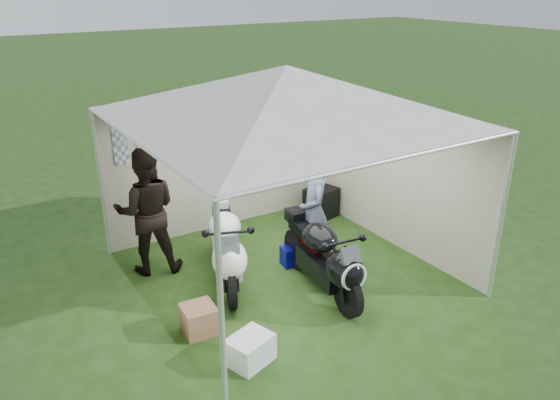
# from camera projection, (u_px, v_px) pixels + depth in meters

# --- Properties ---
(ground) EXTENTS (80.00, 80.00, 0.00)m
(ground) POSITION_uv_depth(u_px,v_px,m) (286.00, 273.00, 8.00)
(ground) COLOR #1F3D12
(ground) RESTS_ON ground
(canopy_tent) EXTENTS (5.66, 5.66, 3.00)m
(canopy_tent) POSITION_uv_depth(u_px,v_px,m) (285.00, 98.00, 7.05)
(canopy_tent) COLOR silver
(canopy_tent) RESTS_ON ground
(motorcycle_white) EXTENTS (1.03, 1.96, 1.02)m
(motorcycle_white) POSITION_uv_depth(u_px,v_px,m) (226.00, 247.00, 7.55)
(motorcycle_white) COLOR black
(motorcycle_white) RESTS_ON ground
(motorcycle_black) EXTENTS (0.59, 2.00, 0.98)m
(motorcycle_black) POSITION_uv_depth(u_px,v_px,m) (325.00, 257.00, 7.30)
(motorcycle_black) COLOR black
(motorcycle_black) RESTS_ON ground
(paddock_stand) EXTENTS (0.41, 0.29, 0.29)m
(paddock_stand) POSITION_uv_depth(u_px,v_px,m) (294.00, 255.00, 8.21)
(paddock_stand) COLOR #0F0EC9
(paddock_stand) RESTS_ON ground
(person_dark_jacket) EXTENTS (1.10, 0.98, 1.88)m
(person_dark_jacket) POSITION_uv_depth(u_px,v_px,m) (146.00, 211.00, 7.76)
(person_dark_jacket) COLOR black
(person_dark_jacket) RESTS_ON ground
(person_blue_jacket) EXTENTS (0.67, 0.78, 1.80)m
(person_blue_jacket) POSITION_uv_depth(u_px,v_px,m) (314.00, 212.00, 7.82)
(person_blue_jacket) COLOR slate
(person_blue_jacket) RESTS_ON ground
(equipment_box) EXTENTS (0.62, 0.54, 0.54)m
(equipment_box) POSITION_uv_depth(u_px,v_px,m) (321.00, 203.00, 9.79)
(equipment_box) COLOR black
(equipment_box) RESTS_ON ground
(crate_0) EXTENTS (0.58, 0.51, 0.32)m
(crate_0) POSITION_uv_depth(u_px,v_px,m) (250.00, 350.00, 6.10)
(crate_0) COLOR silver
(crate_0) RESTS_ON ground
(crate_1) EXTENTS (0.42, 0.42, 0.35)m
(crate_1) POSITION_uv_depth(u_px,v_px,m) (199.00, 319.00, 6.63)
(crate_1) COLOR brown
(crate_1) RESTS_ON ground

